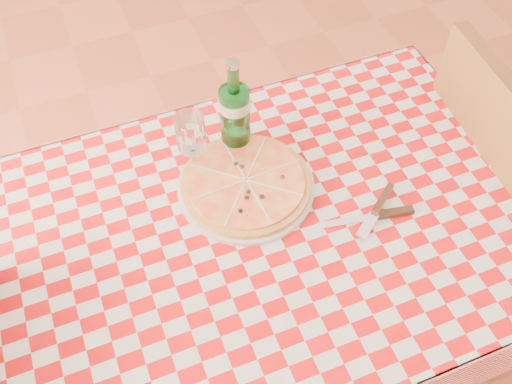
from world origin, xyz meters
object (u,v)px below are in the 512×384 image
at_px(pizza_plate, 246,183).
at_px(dining_table, 272,247).
at_px(chair_near, 490,178).
at_px(water_bottle, 235,108).
at_px(wine_glass, 192,145).

bearing_deg(pizza_plate, dining_table, -79.98).
bearing_deg(chair_near, pizza_plate, 178.76).
bearing_deg(water_bottle, pizza_plate, -100.54).
bearing_deg(dining_table, pizza_plate, 100.02).
height_order(dining_table, wine_glass, wine_glass).
bearing_deg(pizza_plate, wine_glass, 132.62).
relative_size(chair_near, pizza_plate, 2.90).
xyz_separation_m(dining_table, wine_glass, (-0.12, 0.23, 0.19)).
distance_m(chair_near, wine_glass, 0.90).
height_order(dining_table, pizza_plate, pizza_plate).
bearing_deg(water_bottle, wine_glass, -164.60).
xyz_separation_m(chair_near, pizza_plate, (-0.73, 0.08, 0.22)).
bearing_deg(pizza_plate, chair_near, -6.46).
relative_size(dining_table, water_bottle, 4.30).
bearing_deg(chair_near, dining_table, -171.68).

